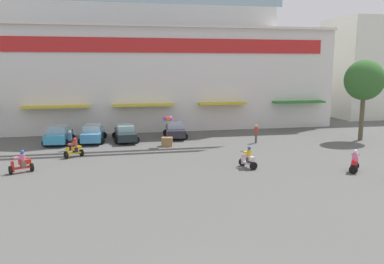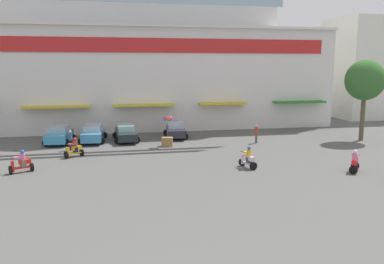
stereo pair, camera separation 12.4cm
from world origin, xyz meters
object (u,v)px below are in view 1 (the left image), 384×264
Objects in this scene: pedestrian_0 at (256,133)px; scooter_rider_2 at (74,149)px; parked_car_1 at (93,133)px; pedestrian_1 at (70,139)px; scooter_rider_3 at (21,163)px; parked_car_3 at (175,130)px; scooter_rider_1 at (354,162)px; scooter_rider_0 at (248,159)px; parked_car_0 at (59,135)px; balloon_vendor_cart at (167,134)px; plaza_tree_1 at (364,81)px; parked_car_2 at (125,133)px.

scooter_rider_2 is at bearing -170.93° from pedestrian_0.
pedestrian_1 is (-1.58, -3.35, 0.15)m from parked_car_1.
scooter_rider_3 is at bearing -112.44° from parked_car_1.
scooter_rider_1 reaches higher than parked_car_3.
scooter_rider_0 is at bearing -47.24° from parked_car_1.
parked_car_0 is 23.51m from scooter_rider_1.
parked_car_3 is at bearing 71.12° from balloon_vendor_cart.
scooter_rider_2 is 0.90× the size of pedestrian_0.
pedestrian_0 reaches higher than parked_car_1.
scooter_rider_0 is at bearing -61.96° from balloon_vendor_cart.
parked_car_1 is 7.42m from parked_car_3.
pedestrian_0 is at bearing 65.93° from scooter_rider_0.
plaza_tree_1 reaches higher than scooter_rider_0.
scooter_rider_3 is (-6.75, -9.31, -0.14)m from parked_car_2.
parked_car_2 is 3.12× the size of scooter_rider_2.
balloon_vendor_cart reaches higher than pedestrian_0.
parked_car_3 is 2.46× the size of pedestrian_0.
scooter_rider_1 is at bearing -126.25° from plaza_tree_1.
scooter_rider_0 is 8.53m from pedestrian_0.
parked_car_3 is at bearing 3.41° from parked_car_1.
parked_car_1 is at bearing 175.73° from parked_car_2.
balloon_vendor_cart is at bearing 135.72° from scooter_rider_1.
scooter_rider_1 is at bearing -74.52° from pedestrian_0.
pedestrian_0 is at bearing 9.07° from scooter_rider_2.
scooter_rider_2 is 7.70m from balloon_vendor_cart.
parked_car_3 is 9.76m from pedestrian_1.
parked_car_3 is at bearing 4.33° from parked_car_0.
scooter_rider_1 is (9.25, -13.95, -0.13)m from parked_car_3.
parked_car_0 is at bearing 145.92° from scooter_rider_1.
scooter_rider_0 is (7.58, -11.04, -0.13)m from parked_car_2.
pedestrian_0 reaches higher than parked_car_3.
parked_car_2 is 11.50m from scooter_rider_3.
scooter_rider_0 reaches higher than parked_car_2.
scooter_rider_0 is 14.44m from scooter_rider_3.
scooter_rider_0 is at bearing -33.39° from pedestrian_1.
scooter_rider_3 is at bearing 173.13° from scooter_rider_0.
pedestrian_1 is (-25.18, 0.71, -4.41)m from plaza_tree_1.
pedestrian_1 is (-15.46, 0.12, -0.01)m from pedestrian_0.
scooter_rider_3 is at bearing -168.77° from plaza_tree_1.
pedestrian_1 reaches higher than scooter_rider_1.
pedestrian_1 is (-18.24, 10.16, 0.32)m from scooter_rider_1.
scooter_rider_3 is at bearing 169.04° from scooter_rider_1.
pedestrian_1 is 0.63× the size of balloon_vendor_cart.
scooter_rider_1 is (13.84, -13.30, -0.13)m from parked_car_2.
pedestrian_1 reaches higher than parked_car_1.
balloon_vendor_cart reaches higher than parked_car_3.
plaza_tree_1 reaches higher than scooter_rider_2.
pedestrian_0 is 7.74m from balloon_vendor_cart.
scooter_rider_2 is (-11.49, 5.39, -0.01)m from scooter_rider_0.
pedestrian_1 is at bearing 101.26° from scooter_rider_2.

